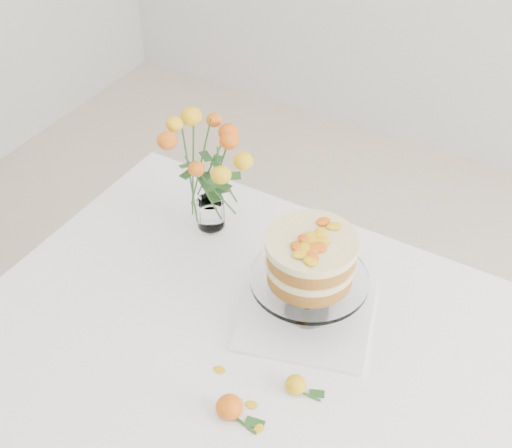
% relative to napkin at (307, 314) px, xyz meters
% --- Properties ---
extents(table, '(1.43, 0.93, 0.76)m').
position_rel_napkin_xyz_m(table, '(0.03, -0.13, -0.09)').
color(table, tan).
rests_on(table, ground).
extents(napkin, '(0.35, 0.35, 0.01)m').
position_rel_napkin_xyz_m(napkin, '(0.00, 0.00, 0.00)').
color(napkin, white).
rests_on(napkin, table).
extents(cake_stand, '(0.25, 0.25, 0.23)m').
position_rel_napkin_xyz_m(cake_stand, '(0.00, 0.00, 0.16)').
color(cake_stand, white).
rests_on(cake_stand, napkin).
extents(rose_vase, '(0.25, 0.25, 0.35)m').
position_rel_napkin_xyz_m(rose_vase, '(-0.34, 0.14, 0.20)').
color(rose_vase, white).
rests_on(rose_vase, table).
extents(loose_rose_near, '(0.08, 0.04, 0.04)m').
position_rel_napkin_xyz_m(loose_rose_near, '(0.07, -0.19, 0.01)').
color(loose_rose_near, yellow).
rests_on(loose_rose_near, table).
extents(loose_rose_far, '(0.10, 0.05, 0.05)m').
position_rel_napkin_xyz_m(loose_rose_far, '(-0.01, -0.30, 0.02)').
color(loose_rose_far, red).
rests_on(loose_rose_far, table).
extents(stray_petal_a, '(0.03, 0.02, 0.00)m').
position_rel_napkin_xyz_m(stray_petal_a, '(-0.09, -0.23, -0.00)').
color(stray_petal_a, '#E4A80E').
rests_on(stray_petal_a, table).
extents(stray_petal_b, '(0.03, 0.02, 0.00)m').
position_rel_napkin_xyz_m(stray_petal_b, '(0.01, -0.27, -0.00)').
color(stray_petal_b, '#E4A80E').
rests_on(stray_petal_b, table).
extents(stray_petal_c, '(0.03, 0.02, 0.00)m').
position_rel_napkin_xyz_m(stray_petal_c, '(0.05, -0.31, -0.00)').
color(stray_petal_c, '#E4A80E').
rests_on(stray_petal_c, table).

